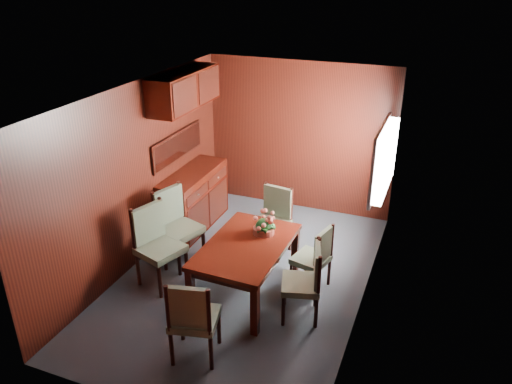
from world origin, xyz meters
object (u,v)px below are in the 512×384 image
at_px(sideboard, 194,199).
at_px(chair_head, 192,316).
at_px(chair_right_near, 307,278).
at_px(dining_table, 246,251).
at_px(chair_left_near, 156,241).
at_px(flower_centerpiece, 264,224).

distance_m(sideboard, chair_head, 2.87).
bearing_deg(chair_right_near, sideboard, 40.61).
xyz_separation_m(dining_table, chair_right_near, (0.81, -0.18, -0.07)).
bearing_deg(chair_head, dining_table, 73.75).
height_order(sideboard, chair_left_near, chair_left_near).
bearing_deg(dining_table, chair_head, -91.24).
distance_m(chair_left_near, chair_head, 1.52).
height_order(chair_right_near, flower_centerpiece, flower_centerpiece).
height_order(sideboard, chair_head, chair_head).
height_order(dining_table, chair_head, chair_head).
xyz_separation_m(dining_table, chair_head, (-0.06, -1.26, -0.04)).
xyz_separation_m(sideboard, flower_centerpiece, (1.49, -0.96, 0.37)).
xyz_separation_m(sideboard, chair_head, (1.33, -2.54, 0.09)).
bearing_deg(chair_left_near, flower_centerpiece, 130.69).
relative_size(dining_table, chair_head, 1.51).
bearing_deg(dining_table, chair_right_near, -10.90).
bearing_deg(flower_centerpiece, sideboard, 147.10).
relative_size(chair_right_near, flower_centerpiece, 3.28).
distance_m(dining_table, chair_head, 1.26).
bearing_deg(chair_left_near, dining_table, 117.89).
bearing_deg(chair_right_near, chair_left_near, 74.57).
bearing_deg(chair_right_near, flower_centerpiece, 39.34).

